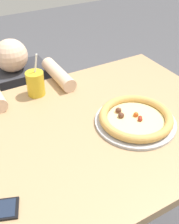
{
  "coord_description": "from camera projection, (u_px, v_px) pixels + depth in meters",
  "views": [
    {
      "loc": [
        -0.45,
        -0.77,
        1.49
      ],
      "look_at": [
        0.02,
        0.05,
        0.78
      ],
      "focal_mm": 44.69,
      "sensor_mm": 36.0,
      "label": 1
    }
  ],
  "objects": [
    {
      "name": "pizza_near",
      "position": [
        136.0,
        119.0,
        1.16
      ],
      "size": [
        0.34,
        0.34,
        0.05
      ],
      "color": "#B7B7BC",
      "rests_on": "dining_table"
    },
    {
      "name": "diner_seated",
      "position": [
        23.0,
        117.0,
        1.74
      ],
      "size": [
        0.41,
        0.52,
        0.92
      ],
      "color": "#333847",
      "rests_on": "ground"
    },
    {
      "name": "drink_cup_colored",
      "position": [
        35.0,
        83.0,
        1.31
      ],
      "size": [
        0.08,
        0.08,
        0.21
      ],
      "color": "gold",
      "rests_on": "dining_table"
    },
    {
      "name": "dining_table",
      "position": [
        91.0,
        145.0,
        1.22
      ],
      "size": [
        1.23,
        0.89,
        0.75
      ],
      "color": "tan",
      "rests_on": "ground"
    }
  ]
}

